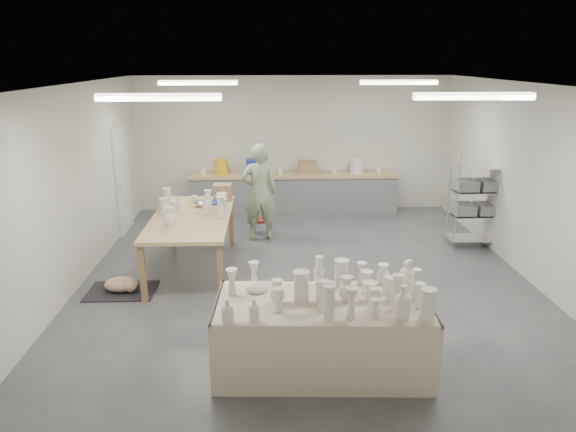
{
  "coord_description": "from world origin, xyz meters",
  "views": [
    {
      "loc": [
        -0.6,
        -7.46,
        3.37
      ],
      "look_at": [
        -0.28,
        0.02,
        1.05
      ],
      "focal_mm": 32.0,
      "sensor_mm": 36.0,
      "label": 1
    }
  ],
  "objects_px": {
    "potter": "(259,192)",
    "red_stool": "(260,221)",
    "drying_table": "(324,332)",
    "work_table": "(195,214)"
  },
  "relations": [
    {
      "from": "potter",
      "to": "red_stool",
      "type": "xyz_separation_m",
      "value": [
        0.0,
        0.27,
        -0.65
      ]
    },
    {
      "from": "drying_table",
      "to": "potter",
      "type": "relative_size",
      "value": 1.29
    },
    {
      "from": "drying_table",
      "to": "red_stool",
      "type": "distance_m",
      "value": 4.68
    },
    {
      "from": "drying_table",
      "to": "work_table",
      "type": "distance_m",
      "value": 3.54
    },
    {
      "from": "work_table",
      "to": "drying_table",
      "type": "bearing_deg",
      "value": -59.08
    },
    {
      "from": "drying_table",
      "to": "potter",
      "type": "bearing_deg",
      "value": 102.79
    },
    {
      "from": "potter",
      "to": "drying_table",
      "type": "bearing_deg",
      "value": 93.31
    },
    {
      "from": "drying_table",
      "to": "work_table",
      "type": "xyz_separation_m",
      "value": [
        -1.8,
        3.02,
        0.47
      ]
    },
    {
      "from": "red_stool",
      "to": "potter",
      "type": "bearing_deg",
      "value": -90.0
    },
    {
      "from": "potter",
      "to": "work_table",
      "type": "bearing_deg",
      "value": 45.46
    }
  ]
}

